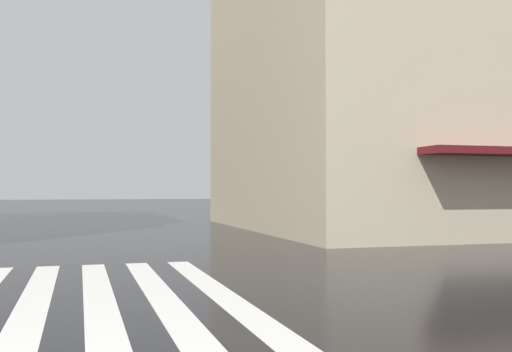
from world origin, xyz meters
TOP-DOWN VIEW (x-y plane):
  - zebra_crossing at (4.00, -0.18)m, footprint 13.00×6.50m
  - haussmann_block_corner at (20.77, -18.38)m, footprint 17.74×20.79m

SIDE VIEW (x-z plane):
  - zebra_crossing at x=4.00m, z-range 0.00..0.01m
  - haussmann_block_corner at x=20.77m, z-range -0.23..22.05m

